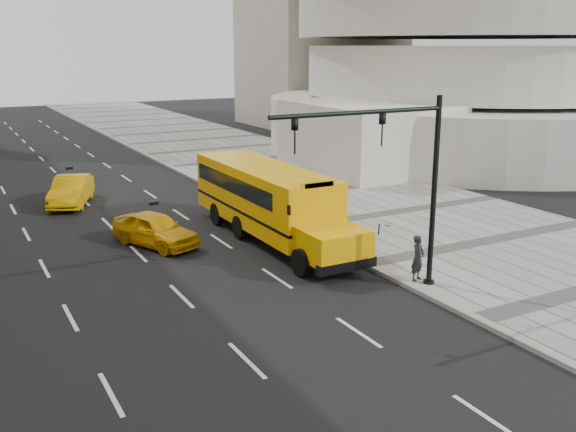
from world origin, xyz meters
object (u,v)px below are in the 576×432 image
taxi_near (155,229)px  traffic_signal (401,172)px  taxi_far (71,191)px  school_bus (267,196)px  pedestrian (418,258)px

taxi_near → traffic_signal: bearing=-83.0°
taxi_far → traffic_signal: bearing=-46.9°
school_bus → traffic_signal: bearing=-85.0°
taxi_far → pedestrian: size_ratio=2.81×
taxi_far → pedestrian: bearing=-43.0°
taxi_far → traffic_signal: 19.37m
pedestrian → taxi_far: bearing=92.8°
school_bus → pedestrian: school_bus is taller
school_bus → taxi_far: school_bus is taller
taxi_far → school_bus: bearing=-36.0°
taxi_near → pedestrian: pedestrian is taller
pedestrian → traffic_signal: traffic_signal is taller
taxi_far → traffic_signal: traffic_signal is taller
pedestrian → traffic_signal: bearing=176.0°
taxi_far → pedestrian: pedestrian is taller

